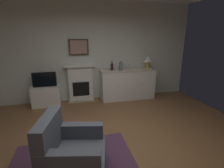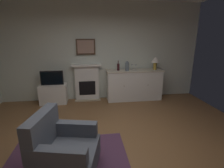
% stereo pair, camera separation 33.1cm
% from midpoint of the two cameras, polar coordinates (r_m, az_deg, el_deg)
% --- Properties ---
extents(ground_plane, '(6.05, 5.40, 0.10)m').
position_cam_midpoint_polar(ground_plane, '(3.18, -1.28, -22.09)').
color(ground_plane, brown).
rests_on(ground_plane, ground).
extents(wall_rear, '(6.05, 0.06, 2.87)m').
position_cam_midpoint_polar(wall_rear, '(5.17, -7.96, 10.46)').
color(wall_rear, silver).
rests_on(wall_rear, ground_plane).
extents(fireplace_unit, '(0.87, 0.30, 1.10)m').
position_cam_midpoint_polar(fireplace_unit, '(5.18, -12.29, 0.28)').
color(fireplace_unit, white).
rests_on(fireplace_unit, ground_plane).
extents(framed_picture, '(0.55, 0.04, 0.45)m').
position_cam_midpoint_polar(framed_picture, '(5.05, -13.02, 11.98)').
color(framed_picture, '#473323').
extents(sideboard_cabinet, '(1.67, 0.49, 0.92)m').
position_cam_midpoint_polar(sideboard_cabinet, '(5.25, 3.51, -0.13)').
color(sideboard_cabinet, white).
rests_on(sideboard_cabinet, ground_plane).
extents(table_lamp, '(0.26, 0.26, 0.40)m').
position_cam_midpoint_polar(table_lamp, '(5.32, 10.15, 7.99)').
color(table_lamp, '#B79338').
rests_on(table_lamp, sideboard_cabinet).
extents(wine_bottle, '(0.08, 0.08, 0.29)m').
position_cam_midpoint_polar(wine_bottle, '(5.03, -1.89, 5.81)').
color(wine_bottle, '#331419').
rests_on(wine_bottle, sideboard_cabinet).
extents(wine_glass_left, '(0.07, 0.07, 0.16)m').
position_cam_midpoint_polar(wine_glass_left, '(5.12, 2.65, 6.14)').
color(wine_glass_left, silver).
rests_on(wine_glass_left, sideboard_cabinet).
extents(wine_glass_center, '(0.07, 0.07, 0.16)m').
position_cam_midpoint_polar(wine_glass_center, '(5.13, 3.94, 6.13)').
color(wine_glass_center, silver).
rests_on(wine_glass_center, sideboard_cabinet).
extents(vase_decorative, '(0.11, 0.11, 0.28)m').
position_cam_midpoint_polar(vase_decorative, '(5.00, 1.08, 6.13)').
color(vase_decorative, slate).
rests_on(vase_decorative, sideboard_cabinet).
extents(tv_cabinet, '(0.75, 0.42, 0.56)m').
position_cam_midpoint_polar(tv_cabinet, '(5.17, -22.91, -3.75)').
color(tv_cabinet, white).
rests_on(tv_cabinet, ground_plane).
extents(tv_set, '(0.62, 0.07, 0.40)m').
position_cam_midpoint_polar(tv_set, '(5.02, -23.54, 1.35)').
color(tv_set, black).
rests_on(tv_set, tv_cabinet).
extents(armchair, '(0.96, 0.92, 0.92)m').
position_cam_midpoint_polar(armchair, '(2.57, -17.57, -21.30)').
color(armchair, '#474C56').
rests_on(armchair, ground_plane).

